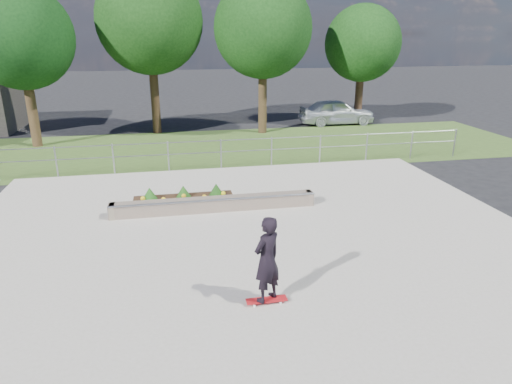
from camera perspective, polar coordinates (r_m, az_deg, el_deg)
ground at (r=10.94m, az=0.49°, el=-8.07°), size 120.00×120.00×0.00m
grass_verge at (r=21.22m, az=-5.50°, el=5.47°), size 30.00×8.00×0.02m
concrete_slab at (r=10.93m, az=0.49°, el=-7.93°), size 15.00×15.00×0.06m
fence at (r=17.65m, az=-4.41°, el=5.23°), size 20.06×0.06×1.20m
tree_far_left at (r=23.32m, az=-27.36°, el=16.79°), size 4.55×4.55×7.15m
tree_mid_left at (r=24.54m, az=-13.17°, el=20.12°), size 5.25×5.25×8.25m
tree_mid_right at (r=24.04m, az=0.86°, el=19.72°), size 4.90×4.90×7.70m
tree_far_right at (r=27.33m, az=13.18°, el=17.60°), size 4.20×4.20×6.60m
grind_ledge at (r=13.47m, az=-5.22°, el=-1.52°), size 6.00×0.44×0.43m
planter_bed at (r=13.89m, az=-8.98°, el=-1.13°), size 3.00×1.20×0.61m
skateboarder at (r=8.65m, az=1.38°, el=-8.48°), size 0.80×0.69×1.80m
parked_car at (r=27.20m, az=10.04°, el=9.85°), size 4.32×1.80×1.46m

